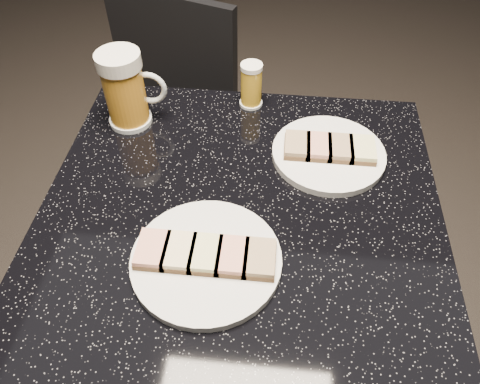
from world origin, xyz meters
name	(u,v)px	position (x,y,z in m)	size (l,w,h in m)	color
floor	(240,377)	(0.00, 0.00, 0.00)	(6.00, 6.00, 0.00)	black
plate_large	(206,260)	(-0.04, -0.11, 0.76)	(0.24, 0.24, 0.01)	silver
plate_small	(328,154)	(0.16, 0.16, 0.76)	(0.22, 0.22, 0.01)	silver
table	(240,285)	(0.00, 0.00, 0.51)	(0.70, 0.70, 0.75)	black
beer_mug	(126,89)	(-0.25, 0.22, 0.83)	(0.13, 0.09, 0.16)	white
beer_tumbler	(251,85)	(-0.01, 0.31, 0.80)	(0.05, 0.05, 0.10)	white
chair	(161,132)	(-0.28, 0.48, 0.50)	(0.47, 0.47, 0.86)	black
canapes_on_plate_large	(206,254)	(-0.04, -0.11, 0.77)	(0.22, 0.07, 0.02)	#4C3521
canapes_on_plate_small	(330,148)	(0.16, 0.16, 0.77)	(0.17, 0.07, 0.02)	#4C3521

